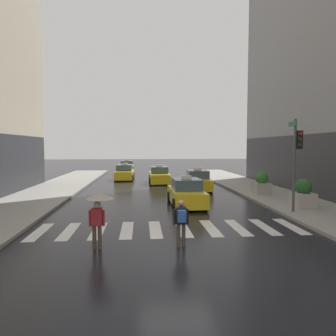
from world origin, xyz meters
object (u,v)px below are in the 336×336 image
Objects in this scene: traffic_light_pole at (296,152)px; taxi_fourth at (125,173)px; taxi_third at (159,176)px; taxi_fifth at (127,167)px; pedestrian_with_backpack at (181,220)px; planter_mid_block at (262,184)px; taxi_second at (197,181)px; pedestrian_with_umbrella at (99,205)px; planter_near_corner at (303,194)px; taxi_lead at (186,193)px.

traffic_light_pole is 1.05× the size of taxi_fourth.
taxi_fifth is at bearing 106.01° from taxi_third.
pedestrian_with_backpack is 1.03× the size of planter_mid_block.
taxi_third is at bearing 88.97° from pedestrian_with_backpack.
planter_mid_block is at bearing 56.19° from pedestrian_with_backpack.
pedestrian_with_umbrella is (-6.01, -14.19, 0.79)m from taxi_second.
pedestrian_with_umbrella reaches higher than planter_near_corner.
pedestrian_with_backpack is 12.90m from planter_mid_block.
taxi_third and taxi_fifth have the same top height.
pedestrian_with_umbrella is at bearing -151.08° from planter_near_corner.
planter_near_corner is (6.33, -1.84, 0.15)m from taxi_lead.
taxi_fourth is 2.78× the size of pedestrian_with_backpack.
pedestrian_with_umbrella is at bearing -112.95° from taxi_second.
planter_near_corner reaches higher than pedestrian_with_backpack.
traffic_light_pole reaches higher than pedestrian_with_umbrella.
taxi_fourth is at bearing 106.49° from taxi_lead.
taxi_third is 5.00m from taxi_fourth.
taxi_fifth is (-4.66, 24.41, 0.00)m from taxi_lead.
taxi_third is 13.43m from taxi_fifth.
traffic_light_pole is at bearing -29.20° from taxi_lead.
taxi_fourth is 2.86× the size of planter_mid_block.
traffic_light_pole is 1.04× the size of taxi_fifth.
taxi_fourth is 22.71m from pedestrian_with_umbrella.
pedestrian_with_umbrella is (0.33, -22.69, 0.79)m from taxi_fourth.
traffic_light_pole is at bearing -66.64° from taxi_third.
planter_mid_block is (10.54, -21.40, 0.15)m from taxi_fifth.
pedestrian_with_backpack is (-3.18, -14.27, 0.25)m from taxi_second.
pedestrian_with_backpack is at bearing -82.10° from taxi_fourth.
taxi_lead is at bearing -79.19° from taxi_fifth.
taxi_fourth is at bearing -88.79° from taxi_fifth.
planter_near_corner is (7.29, -13.34, 0.15)m from taxi_third.
taxi_fifth is 2.38× the size of pedestrian_with_umbrella.
taxi_second is at bearing -53.31° from taxi_fourth.
planter_near_corner is at bearing -61.35° from taxi_third.
taxi_third is at bearing 94.75° from taxi_lead.
pedestrian_with_umbrella is 1.21× the size of planter_near_corner.
pedestrian_with_backpack is (3.16, -22.77, 0.25)m from taxi_fourth.
taxi_lead is 6.82m from taxi_second.
taxi_third is 0.99× the size of taxi_fifth.
planter_mid_block reaches higher than pedestrian_with_backpack.
taxi_fourth is (-4.46, 15.07, 0.00)m from taxi_lead.
planter_mid_block is at bearing -51.16° from taxi_third.
taxi_second is 1.00× the size of taxi_fourth.
taxi_lead is 2.86× the size of planter_near_corner.
taxi_lead is (-5.29, 2.96, -2.53)m from traffic_light_pole.
pedestrian_with_backpack is (-0.34, -19.21, 0.25)m from taxi_third.
taxi_second is 2.87× the size of planter_mid_block.
taxi_second is at bearing 67.05° from pedestrian_with_umbrella.
taxi_fifth is at bearing 95.97° from pedestrian_with_backpack.
taxi_second and taxi_third have the same top height.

